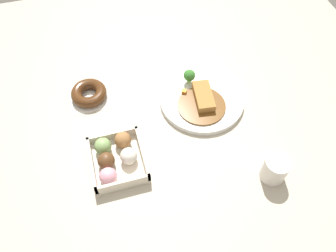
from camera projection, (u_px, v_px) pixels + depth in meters
ground_plane at (175, 128)px, 1.02m from camera, size 1.60×1.60×0.00m
curry_plate at (201, 98)px, 1.07m from camera, size 0.27×0.27×0.07m
donut_box at (116, 158)px, 0.93m from camera, size 0.17×0.15×0.06m
chocolate_ring_donut at (89, 93)px, 1.08m from camera, size 0.13×0.13×0.04m
coffee_mug at (275, 169)px, 0.90m from camera, size 0.07×0.07×0.08m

